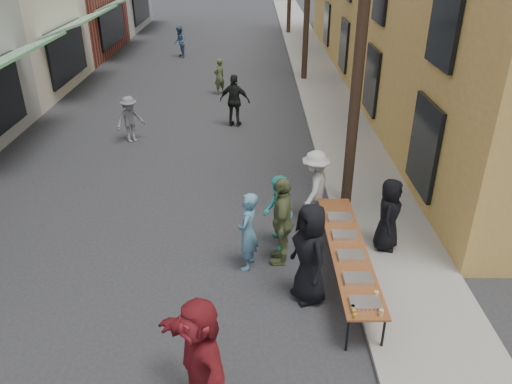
{
  "coord_description": "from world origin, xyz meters",
  "views": [
    {
      "loc": [
        2.01,
        -8.0,
        6.12
      ],
      "look_at": [
        2.04,
        1.24,
        1.3
      ],
      "focal_mm": 35.0,
      "sensor_mm": 36.0,
      "label": 1
    }
  ],
  "objects_px": {
    "utility_pole_near": "(363,19)",
    "serving_table": "(348,250)",
    "catering_tray_sausage": "(365,303)",
    "guest_front_a": "(310,254)",
    "guest_front_c": "(278,213)",
    "server": "(389,214)"
  },
  "relations": [
    {
      "from": "serving_table",
      "to": "guest_front_a",
      "type": "bearing_deg",
      "value": -146.76
    },
    {
      "from": "utility_pole_near",
      "to": "guest_front_a",
      "type": "relative_size",
      "value": 4.57
    },
    {
      "from": "utility_pole_near",
      "to": "guest_front_a",
      "type": "distance_m",
      "value": 5.17
    },
    {
      "from": "utility_pole_near",
      "to": "catering_tray_sausage",
      "type": "xyz_separation_m",
      "value": [
        -0.5,
        -4.69,
        -3.71
      ]
    },
    {
      "from": "serving_table",
      "to": "guest_front_a",
      "type": "distance_m",
      "value": 0.99
    },
    {
      "from": "catering_tray_sausage",
      "to": "server",
      "type": "xyz_separation_m",
      "value": [
        1.01,
        2.67,
        0.11
      ]
    },
    {
      "from": "utility_pole_near",
      "to": "serving_table",
      "type": "distance_m",
      "value": 4.88
    },
    {
      "from": "utility_pole_near",
      "to": "server",
      "type": "bearing_deg",
      "value": -75.9
    },
    {
      "from": "serving_table",
      "to": "guest_front_a",
      "type": "xyz_separation_m",
      "value": [
        -0.79,
        -0.52,
        0.27
      ]
    },
    {
      "from": "guest_front_c",
      "to": "server",
      "type": "height_order",
      "value": "server"
    },
    {
      "from": "catering_tray_sausage",
      "to": "utility_pole_near",
      "type": "bearing_deg",
      "value": 83.92
    },
    {
      "from": "catering_tray_sausage",
      "to": "guest_front_c",
      "type": "relative_size",
      "value": 0.3
    },
    {
      "from": "catering_tray_sausage",
      "to": "guest_front_c",
      "type": "xyz_separation_m",
      "value": [
        -1.29,
        2.87,
        0.04
      ]
    },
    {
      "from": "utility_pole_near",
      "to": "server",
      "type": "height_order",
      "value": "utility_pole_near"
    },
    {
      "from": "guest_front_a",
      "to": "guest_front_c",
      "type": "relative_size",
      "value": 1.18
    },
    {
      "from": "catering_tray_sausage",
      "to": "guest_front_c",
      "type": "distance_m",
      "value": 3.15
    },
    {
      "from": "utility_pole_near",
      "to": "catering_tray_sausage",
      "type": "distance_m",
      "value": 6.0
    },
    {
      "from": "utility_pole_near",
      "to": "guest_front_a",
      "type": "bearing_deg",
      "value": -109.97
    },
    {
      "from": "serving_table",
      "to": "guest_front_a",
      "type": "height_order",
      "value": "guest_front_a"
    },
    {
      "from": "server",
      "to": "utility_pole_near",
      "type": "bearing_deg",
      "value": 35.38
    },
    {
      "from": "utility_pole_near",
      "to": "serving_table",
      "type": "bearing_deg",
      "value": -99.34
    },
    {
      "from": "utility_pole_near",
      "to": "server",
      "type": "relative_size",
      "value": 5.62
    }
  ]
}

